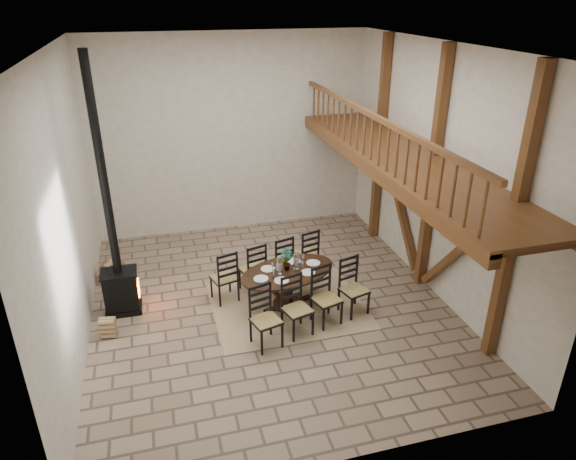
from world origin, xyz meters
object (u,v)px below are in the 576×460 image
object	(u,v)px
log_stack	(108,328)
wood_stove	(117,262)
log_basket	(113,272)
dining_table	(288,289)

from	to	relation	value
log_stack	wood_stove	bearing A→B (deg)	72.51
log_basket	log_stack	distance (m)	2.12
wood_stove	log_basket	world-z (taller)	wood_stove
wood_stove	log_basket	distance (m)	1.61
wood_stove	log_basket	xyz separation A→B (m)	(-0.24, 1.30, -0.92)
wood_stove	dining_table	bearing A→B (deg)	-11.99
log_basket	wood_stove	bearing A→B (deg)	-79.61
dining_table	wood_stove	world-z (taller)	wood_stove
dining_table	wood_stove	distance (m)	3.36
dining_table	log_basket	distance (m)	4.00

